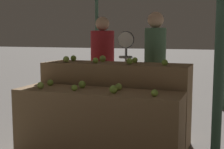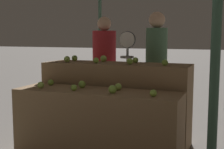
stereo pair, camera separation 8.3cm
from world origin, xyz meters
name	(u,v)px [view 1 (the left image)]	position (x,y,z in m)	size (l,w,h in m)	color
display_counter_front	(97,125)	(0.00, 0.00, 0.39)	(1.90, 0.55, 0.78)	olive
display_counter_back	(115,103)	(0.00, 0.60, 0.52)	(1.90, 0.55, 1.04)	olive
apple_front_0	(41,85)	(-0.67, -0.11, 0.82)	(0.08, 0.08, 0.08)	#8EB247
apple_front_1	(74,88)	(-0.23, -0.11, 0.82)	(0.07, 0.07, 0.07)	#7AA338
apple_front_2	(113,89)	(0.23, -0.10, 0.83)	(0.09, 0.09, 0.09)	#7AA338
apple_front_3	(155,93)	(0.68, -0.11, 0.82)	(0.07, 0.07, 0.07)	#84AD3D
apple_front_4	(50,83)	(-0.68, 0.12, 0.82)	(0.08, 0.08, 0.08)	#7AA338
apple_front_5	(82,84)	(-0.23, 0.10, 0.83)	(0.09, 0.09, 0.09)	#7AA338
apple_front_6	(119,87)	(0.22, 0.11, 0.82)	(0.08, 0.08, 0.08)	#8EB247
apple_back_0	(66,59)	(-0.66, 0.50, 1.09)	(0.08, 0.08, 0.08)	#8EB247
apple_back_1	(96,60)	(-0.23, 0.48, 1.08)	(0.08, 0.08, 0.08)	#84AD3D
apple_back_2	(130,61)	(0.23, 0.49, 1.08)	(0.08, 0.08, 0.08)	#7AA338
apple_back_3	(165,62)	(0.66, 0.48, 1.08)	(0.08, 0.08, 0.08)	#7AA338
apple_back_4	(73,58)	(-0.66, 0.70, 1.08)	(0.08, 0.08, 0.08)	#7AA338
apple_back_5	(103,59)	(-0.22, 0.72, 1.09)	(0.09, 0.09, 0.09)	#8EB247
apple_back_6	(135,60)	(0.23, 0.70, 1.08)	(0.07, 0.07, 0.07)	#84AD3D
produce_scale	(126,60)	(-0.06, 1.22, 1.05)	(0.25, 0.20, 1.46)	#99999E
person_vendor_at_scale	(155,62)	(0.38, 1.21, 1.02)	(0.40, 0.40, 1.73)	#2D2D38
person_customer_left	(103,62)	(-0.54, 1.48, 0.98)	(0.47, 0.47, 1.70)	#2D2D38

